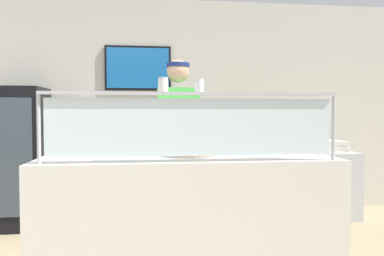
# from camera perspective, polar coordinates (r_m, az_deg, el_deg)

# --- Properties ---
(ground_plane) EXTENTS (12.00, 12.00, 0.00)m
(ground_plane) POSITION_cam_1_polar(r_m,az_deg,el_deg) (3.57, -1.80, -18.49)
(ground_plane) COLOR tan
(ground_plane) RESTS_ON ground
(shop_rear_unit) EXTENTS (6.51, 0.13, 2.70)m
(shop_rear_unit) POSITION_cam_1_polar(r_m,az_deg,el_deg) (4.81, -3.45, 3.31)
(shop_rear_unit) COLOR beige
(shop_rear_unit) RESTS_ON ground
(serving_counter) EXTENTS (2.11, 0.78, 0.95)m
(serving_counter) POSITION_cam_1_polar(r_m,az_deg,el_deg) (2.85, -0.68, -13.85)
(serving_counter) COLOR silver
(serving_counter) RESTS_ON ground
(sneeze_guard) EXTENTS (1.93, 0.06, 0.45)m
(sneeze_guard) POSITION_cam_1_polar(r_m,az_deg,el_deg) (2.41, 0.16, 1.54)
(sneeze_guard) COLOR #B2B5BC
(sneeze_guard) RESTS_ON serving_counter
(pizza_tray) EXTENTS (0.48, 0.48, 0.04)m
(pizza_tray) POSITION_cam_1_polar(r_m,az_deg,el_deg) (2.83, -0.29, -3.80)
(pizza_tray) COLOR #9EA0A8
(pizza_tray) RESTS_ON serving_counter
(pizza_server) EXTENTS (0.11, 0.29, 0.01)m
(pizza_server) POSITION_cam_1_polar(r_m,az_deg,el_deg) (2.81, 0.46, -3.38)
(pizza_server) COLOR #ADAFB7
(pizza_server) RESTS_ON pizza_tray
(parmesan_shaker) EXTENTS (0.06, 0.06, 0.09)m
(parmesan_shaker) POSITION_cam_1_polar(r_m,az_deg,el_deg) (2.40, -4.41, 6.45)
(parmesan_shaker) COLOR white
(parmesan_shaker) RESTS_ON sneeze_guard
(pepper_flake_shaker) EXTENTS (0.06, 0.06, 0.09)m
(pepper_flake_shaker) POSITION_cam_1_polar(r_m,az_deg,el_deg) (2.42, 1.10, 6.35)
(pepper_flake_shaker) COLOR white
(pepper_flake_shaker) RESTS_ON sneeze_guard
(worker_figure) EXTENTS (0.41, 0.50, 1.76)m
(worker_figure) POSITION_cam_1_polar(r_m,az_deg,el_deg) (3.48, -2.05, -2.04)
(worker_figure) COLOR #23232D
(worker_figure) RESTS_ON ground
(drink_fridge) EXTENTS (0.69, 0.61, 1.55)m
(drink_fridge) POSITION_cam_1_polar(r_m,az_deg,el_deg) (4.63, -25.60, -4.04)
(drink_fridge) COLOR black
(drink_fridge) RESTS_ON ground
(prep_shelf) EXTENTS (0.70, 0.55, 0.80)m
(prep_shelf) POSITION_cam_1_polar(r_m,az_deg,el_deg) (4.90, 19.49, -8.08)
(prep_shelf) COLOR #B7BABF
(prep_shelf) RESTS_ON ground
(pizza_box_stack) EXTENTS (0.45, 0.43, 0.13)m
(pizza_box_stack) POSITION_cam_1_polar(r_m,az_deg,el_deg) (4.84, 19.57, -2.61)
(pizza_box_stack) COLOR silver
(pizza_box_stack) RESTS_ON prep_shelf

